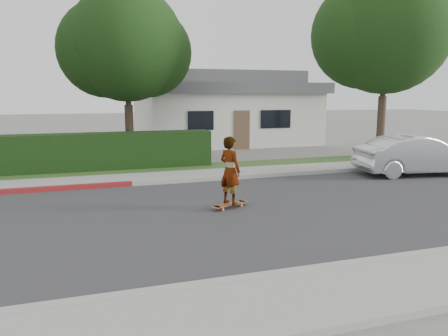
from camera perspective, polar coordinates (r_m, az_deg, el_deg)
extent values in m
plane|color=slate|center=(10.60, -14.82, -7.04)|extent=(120.00, 120.00, 0.00)
cube|color=#2D2D30|center=(10.60, -14.82, -7.01)|extent=(60.00, 8.00, 0.01)
cube|color=#9E9E99|center=(6.74, -12.54, -16.20)|extent=(60.00, 0.20, 0.15)
cube|color=gray|center=(5.95, -11.60, -20.04)|extent=(60.00, 1.60, 0.12)
cube|color=#9E9E99|center=(14.56, -15.85, -2.24)|extent=(60.00, 0.20, 0.15)
cube|color=gray|center=(15.44, -16.00, -1.63)|extent=(60.00, 1.60, 0.12)
cube|color=#2D4C1E|center=(17.02, -16.23, -0.65)|extent=(60.00, 1.60, 0.10)
cube|color=black|center=(17.67, -26.17, 1.41)|extent=(15.00, 1.00, 1.50)
cylinder|color=#33261C|center=(19.34, -12.23, 4.34)|extent=(0.36, 0.36, 2.52)
cylinder|color=#33261C|center=(19.26, -12.43, 9.94)|extent=(0.24, 0.24, 2.10)
sphere|color=black|center=(19.37, -12.64, 15.54)|extent=(4.80, 4.80, 4.80)
sphere|color=black|center=(19.68, -15.14, 14.76)|extent=(4.08, 4.08, 4.08)
sphere|color=black|center=(19.75, -10.01, 14.63)|extent=(3.84, 3.84, 3.84)
cylinder|color=#33261C|center=(21.19, 19.78, 4.93)|extent=(0.36, 0.36, 2.88)
cylinder|color=#33261C|center=(21.15, 20.12, 10.76)|extent=(0.24, 0.24, 2.40)
sphere|color=black|center=(21.32, 20.47, 16.57)|extent=(5.60, 5.60, 5.60)
sphere|color=black|center=(21.13, 17.97, 16.22)|extent=(4.76, 4.76, 4.76)
sphere|color=black|center=(22.07, 21.82, 15.45)|extent=(4.48, 4.48, 4.48)
cube|color=beige|center=(27.55, -0.22, 6.59)|extent=(10.00, 8.00, 3.00)
cube|color=#4C4C51|center=(27.51, -0.22, 10.34)|extent=(10.60, 8.60, 0.60)
cube|color=#4C4C51|center=(27.52, -0.22, 11.59)|extent=(8.40, 6.40, 0.80)
cube|color=black|center=(22.98, -3.06, 6.21)|extent=(1.40, 0.06, 1.00)
cube|color=black|center=(24.46, 6.77, 6.37)|extent=(1.80, 0.06, 1.00)
cube|color=brown|center=(23.72, 2.34, 4.99)|extent=(0.90, 0.06, 2.10)
cylinder|color=#DF6C3D|center=(11.30, -0.15, -5.44)|extent=(0.07, 0.06, 0.07)
cylinder|color=#DF6C3D|center=(11.44, -0.76, -5.25)|extent=(0.07, 0.06, 0.07)
cylinder|color=#DF6C3D|center=(11.72, 2.27, -4.89)|extent=(0.07, 0.06, 0.07)
cylinder|color=#DF6C3D|center=(11.85, 1.66, -4.72)|extent=(0.07, 0.06, 0.07)
cube|color=silver|center=(11.36, -0.46, -5.12)|extent=(0.12, 0.20, 0.03)
cube|color=silver|center=(11.77, 1.97, -4.59)|extent=(0.12, 0.20, 0.03)
cube|color=brown|center=(11.56, 0.78, -4.73)|extent=(0.99, 0.59, 0.02)
cylinder|color=brown|center=(11.25, -1.09, -5.14)|extent=(0.31, 0.31, 0.02)
cylinder|color=brown|center=(11.87, 2.55, -4.35)|extent=(0.31, 0.31, 0.02)
imported|color=white|center=(11.36, 0.79, -0.32)|extent=(0.68, 0.78, 1.79)
imported|color=silver|center=(17.68, 23.90, 1.53)|extent=(4.66, 2.22, 1.48)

